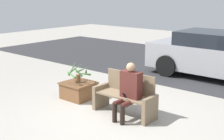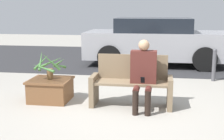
{
  "view_description": "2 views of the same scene",
  "coord_description": "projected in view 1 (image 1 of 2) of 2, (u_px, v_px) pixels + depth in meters",
  "views": [
    {
      "loc": [
        4.19,
        -4.91,
        2.67
      ],
      "look_at": [
        -0.26,
        0.38,
        0.95
      ],
      "focal_mm": 50.0,
      "sensor_mm": 36.0,
      "label": 1
    },
    {
      "loc": [
        0.64,
        -5.2,
        1.78
      ],
      "look_at": [
        -0.27,
        0.73,
        0.58
      ],
      "focal_mm": 50.0,
      "sensor_mm": 36.0,
      "label": 2
    }
  ],
  "objects": [
    {
      "name": "potted_plant",
      "position": [
        78.0,
        72.0,
        7.95
      ],
      "size": [
        0.61,
        0.61,
        0.55
      ],
      "color": "brown",
      "rests_on": "planter_box"
    },
    {
      "name": "bench",
      "position": [
        126.0,
        96.0,
        6.98
      ],
      "size": [
        1.48,
        0.51,
        0.93
      ],
      "color": "#7A664C",
      "rests_on": "ground_plane"
    },
    {
      "name": "ground_plane",
      "position": [
        110.0,
        117.0,
        6.91
      ],
      "size": [
        30.0,
        30.0,
        0.0
      ],
      "primitive_type": "plane",
      "color": "#9E998E"
    },
    {
      "name": "road_surface",
      "position": [
        215.0,
        69.0,
        11.22
      ],
      "size": [
        20.0,
        6.0,
        0.01
      ],
      "primitive_type": "cube",
      "color": "#2D2D30",
      "rests_on": "ground_plane"
    },
    {
      "name": "parked_car",
      "position": [
        218.0,
        55.0,
        9.89
      ],
      "size": [
        4.42,
        1.98,
        1.47
      ],
      "color": "#99999E",
      "rests_on": "ground_plane"
    },
    {
      "name": "person_seated",
      "position": [
        129.0,
        88.0,
        6.66
      ],
      "size": [
        0.46,
        0.59,
        1.24
      ],
      "color": "#51231E",
      "rests_on": "ground_plane"
    },
    {
      "name": "planter_box",
      "position": [
        79.0,
        90.0,
        8.06
      ],
      "size": [
        0.78,
        0.74,
        0.43
      ],
      "color": "brown",
      "rests_on": "ground_plane"
    }
  ]
}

